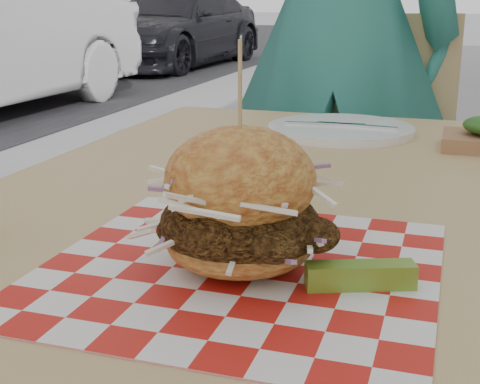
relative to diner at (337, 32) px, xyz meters
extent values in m
imported|color=teal|center=(0.00, 0.00, 0.00)|extent=(0.70, 0.49, 1.81)
imported|color=black|center=(-3.63, 7.35, -0.35)|extent=(1.81, 3.91, 1.11)
cube|color=tan|center=(0.12, -1.00, -0.17)|extent=(0.80, 1.20, 0.04)
cylinder|color=#333338|center=(-0.22, -0.46, -0.55)|extent=(0.05, 0.05, 0.71)
cube|color=tan|center=(0.12, -0.14, -0.45)|extent=(0.53, 0.53, 0.04)
cube|color=tan|center=(0.05, 0.05, -0.20)|extent=(0.41, 0.17, 0.50)
cylinder|color=#333338|center=(0.00, -0.37, -0.69)|extent=(0.03, 0.03, 0.43)
cylinder|color=#333338|center=(0.34, -0.26, -0.69)|extent=(0.03, 0.03, 0.43)
cylinder|color=#333338|center=(-0.11, -0.03, -0.69)|extent=(0.03, 0.03, 0.43)
cylinder|color=#333338|center=(0.23, 0.08, -0.69)|extent=(0.03, 0.03, 0.43)
cube|color=#B71912|center=(0.13, -1.27, -0.15)|extent=(0.36, 0.36, 0.00)
ellipsoid|color=gold|center=(0.13, -1.27, -0.13)|extent=(0.14, 0.14, 0.05)
ellipsoid|color=brown|center=(0.13, -1.27, -0.11)|extent=(0.15, 0.14, 0.07)
ellipsoid|color=gold|center=(0.13, -1.27, -0.07)|extent=(0.14, 0.14, 0.10)
cylinder|color=tan|center=(0.13, -1.27, 0.01)|extent=(0.00, 0.00, 0.10)
cube|color=olive|center=(0.25, -1.28, -0.14)|extent=(0.10, 0.05, 0.02)
cylinder|color=white|center=(0.12, -0.60, -0.15)|extent=(0.27, 0.27, 0.01)
cube|color=silver|center=(0.09, -0.60, -0.14)|extent=(0.15, 0.03, 0.00)
cube|color=silver|center=(0.15, -0.60, -0.14)|extent=(0.15, 0.03, 0.00)
camera|label=1|loc=(0.31, -1.82, 0.09)|focal=50.00mm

